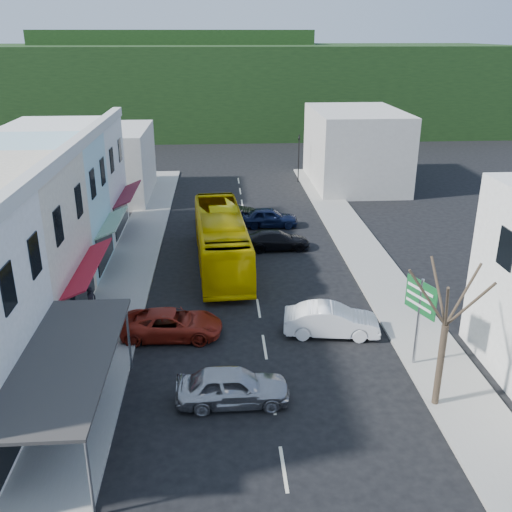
{
  "coord_description": "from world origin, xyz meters",
  "views": [
    {
      "loc": [
        -1.94,
        -23.09,
        13.67
      ],
      "look_at": [
        0.0,
        6.0,
        2.2
      ],
      "focal_mm": 40.0,
      "sensor_mm": 36.0,
      "label": 1
    }
  ],
  "objects_px": {
    "direction_sign": "(418,324)",
    "street_tree": "(445,325)",
    "car_silver": "(233,388)",
    "traffic_signal": "(299,159)",
    "bus": "(221,242)",
    "car_white": "(331,321)",
    "pedestrian_left": "(92,302)",
    "car_red": "(172,323)"
  },
  "relations": [
    {
      "from": "traffic_signal",
      "to": "car_white",
      "type": "bearing_deg",
      "value": 104.42
    },
    {
      "from": "car_silver",
      "to": "car_red",
      "type": "height_order",
      "value": "same"
    },
    {
      "from": "car_silver",
      "to": "traffic_signal",
      "type": "bearing_deg",
      "value": -12.36
    },
    {
      "from": "traffic_signal",
      "to": "car_red",
      "type": "bearing_deg",
      "value": 90.34
    },
    {
      "from": "bus",
      "to": "direction_sign",
      "type": "relative_size",
      "value": 2.8
    },
    {
      "from": "bus",
      "to": "pedestrian_left",
      "type": "relative_size",
      "value": 6.82
    },
    {
      "from": "car_red",
      "to": "street_tree",
      "type": "relative_size",
      "value": 0.64
    },
    {
      "from": "car_red",
      "to": "car_silver",
      "type": "bearing_deg",
      "value": -150.74
    },
    {
      "from": "car_white",
      "to": "pedestrian_left",
      "type": "bearing_deg",
      "value": 86.57
    },
    {
      "from": "car_silver",
      "to": "traffic_signal",
      "type": "relative_size",
      "value": 0.96
    },
    {
      "from": "car_white",
      "to": "street_tree",
      "type": "bearing_deg",
      "value": -145.46
    },
    {
      "from": "bus",
      "to": "traffic_signal",
      "type": "bearing_deg",
      "value": 66.06
    },
    {
      "from": "car_silver",
      "to": "direction_sign",
      "type": "relative_size",
      "value": 1.06
    },
    {
      "from": "car_silver",
      "to": "street_tree",
      "type": "bearing_deg",
      "value": -95.89
    },
    {
      "from": "pedestrian_left",
      "to": "street_tree",
      "type": "distance_m",
      "value": 17.12
    },
    {
      "from": "street_tree",
      "to": "car_white",
      "type": "bearing_deg",
      "value": 116.92
    },
    {
      "from": "bus",
      "to": "street_tree",
      "type": "height_order",
      "value": "street_tree"
    },
    {
      "from": "street_tree",
      "to": "bus",
      "type": "bearing_deg",
      "value": 118.36
    },
    {
      "from": "direction_sign",
      "to": "street_tree",
      "type": "distance_m",
      "value": 3.27
    },
    {
      "from": "car_white",
      "to": "car_red",
      "type": "height_order",
      "value": "same"
    },
    {
      "from": "bus",
      "to": "car_white",
      "type": "height_order",
      "value": "bus"
    },
    {
      "from": "car_white",
      "to": "bus",
      "type": "bearing_deg",
      "value": 36.89
    },
    {
      "from": "bus",
      "to": "car_red",
      "type": "xyz_separation_m",
      "value": [
        -2.47,
        -8.96,
        -0.85
      ]
    },
    {
      "from": "direction_sign",
      "to": "street_tree",
      "type": "height_order",
      "value": "street_tree"
    },
    {
      "from": "car_red",
      "to": "street_tree",
      "type": "xyz_separation_m",
      "value": [
        10.66,
        -6.21,
        2.87
      ]
    },
    {
      "from": "car_silver",
      "to": "direction_sign",
      "type": "bearing_deg",
      "value": -75.33
    },
    {
      "from": "car_white",
      "to": "car_red",
      "type": "xyz_separation_m",
      "value": [
        -7.66,
        0.3,
        0.0
      ]
    },
    {
      "from": "bus",
      "to": "street_tree",
      "type": "distance_m",
      "value": 17.36
    },
    {
      "from": "car_white",
      "to": "car_silver",
      "type": "bearing_deg",
      "value": 144.16
    },
    {
      "from": "bus",
      "to": "pedestrian_left",
      "type": "xyz_separation_m",
      "value": [
        -6.61,
        -6.96,
        -0.55
      ]
    },
    {
      "from": "car_white",
      "to": "car_red",
      "type": "relative_size",
      "value": 0.96
    },
    {
      "from": "car_white",
      "to": "street_tree",
      "type": "relative_size",
      "value": 0.62
    },
    {
      "from": "bus",
      "to": "car_white",
      "type": "bearing_deg",
      "value": -64.43
    },
    {
      "from": "car_silver",
      "to": "car_white",
      "type": "xyz_separation_m",
      "value": [
        4.89,
        5.16,
        0.0
      ]
    },
    {
      "from": "car_silver",
      "to": "car_white",
      "type": "bearing_deg",
      "value": -43.99
    },
    {
      "from": "car_white",
      "to": "traffic_signal",
      "type": "relative_size",
      "value": 0.96
    },
    {
      "from": "car_red",
      "to": "traffic_signal",
      "type": "xyz_separation_m",
      "value": [
        10.16,
        29.82,
        1.6
      ]
    },
    {
      "from": "direction_sign",
      "to": "street_tree",
      "type": "bearing_deg",
      "value": -113.38
    },
    {
      "from": "car_red",
      "to": "pedestrian_left",
      "type": "bearing_deg",
      "value": 66.59
    },
    {
      "from": "car_white",
      "to": "traffic_signal",
      "type": "bearing_deg",
      "value": 2.88
    },
    {
      "from": "car_white",
      "to": "pedestrian_left",
      "type": "distance_m",
      "value": 12.03
    },
    {
      "from": "car_silver",
      "to": "bus",
      "type": "bearing_deg",
      "value": 0.66
    }
  ]
}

